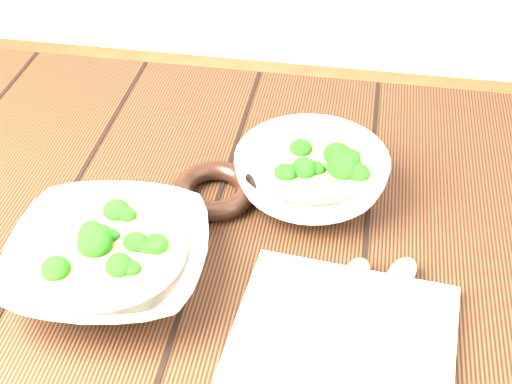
% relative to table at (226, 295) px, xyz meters
% --- Properties ---
extents(table, '(1.20, 0.80, 0.75)m').
position_rel_table_xyz_m(table, '(0.00, 0.00, 0.00)').
color(table, '#381D10').
rests_on(table, ground).
extents(soup_bowl_front, '(0.25, 0.25, 0.07)m').
position_rel_table_xyz_m(soup_bowl_front, '(-0.11, -0.10, 0.15)').
color(soup_bowl_front, white).
rests_on(soup_bowl_front, table).
extents(soup_bowl_back, '(0.25, 0.25, 0.07)m').
position_rel_table_xyz_m(soup_bowl_back, '(0.10, 0.09, 0.15)').
color(soup_bowl_back, white).
rests_on(soup_bowl_back, table).
extents(trivet, '(0.14, 0.14, 0.03)m').
position_rel_table_xyz_m(trivet, '(-0.02, 0.06, 0.13)').
color(trivet, black).
rests_on(trivet, table).
extents(napkin, '(0.25, 0.21, 0.01)m').
position_rel_table_xyz_m(napkin, '(0.16, -0.14, 0.13)').
color(napkin, beige).
rests_on(napkin, table).
extents(spoon_left, '(0.07, 0.19, 0.01)m').
position_rel_table_xyz_m(spoon_left, '(0.16, -0.10, 0.14)').
color(spoon_left, '#A5A292').
rests_on(spoon_left, napkin).
extents(spoon_right, '(0.09, 0.19, 0.01)m').
position_rel_table_xyz_m(spoon_right, '(0.21, -0.09, 0.14)').
color(spoon_right, '#A5A292').
rests_on(spoon_right, napkin).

